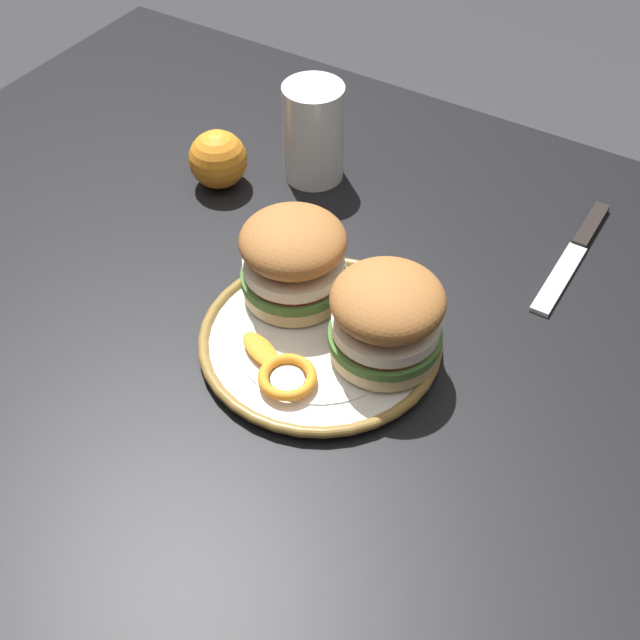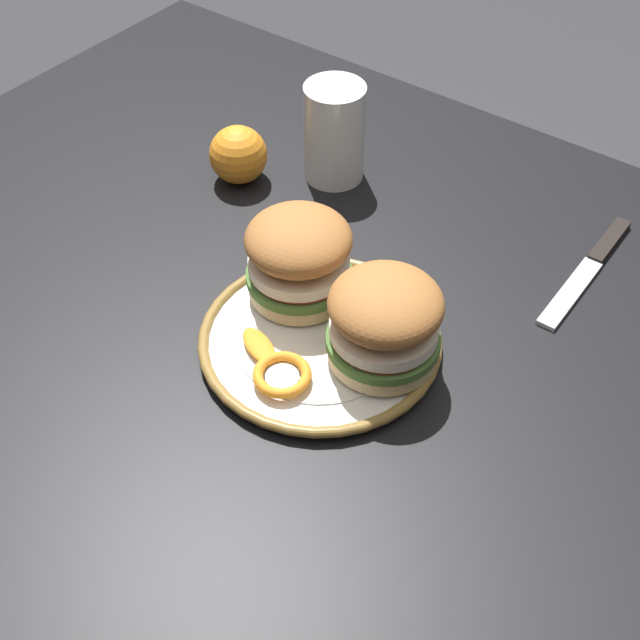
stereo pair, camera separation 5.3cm
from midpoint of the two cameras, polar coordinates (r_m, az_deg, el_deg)
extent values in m
plane|color=#333338|center=(1.61, -0.26, -18.79)|extent=(8.00, 8.00, 0.00)
cube|color=black|center=(0.97, -0.41, 0.90)|extent=(1.23, 0.95, 0.03)
cube|color=black|center=(1.74, -6.82, 7.23)|extent=(0.06, 0.06, 0.75)
cylinder|color=white|center=(0.91, 1.67, -1.55)|extent=(0.24, 0.24, 0.01)
torus|color=olive|center=(0.90, 1.68, -1.29)|extent=(0.26, 0.26, 0.01)
cylinder|color=white|center=(0.90, 1.68, -1.25)|extent=(0.18, 0.18, 0.00)
cylinder|color=beige|center=(0.94, 0.12, 2.29)|extent=(0.11, 0.11, 0.02)
cylinder|color=#477033|center=(0.93, 0.12, 2.92)|extent=(0.12, 0.12, 0.01)
cylinder|color=#BC3828|center=(0.92, 0.12, 3.28)|extent=(0.10, 0.10, 0.01)
cylinder|color=silver|center=(0.91, 0.13, 3.74)|extent=(0.11, 0.11, 0.01)
ellipsoid|color=#A36633|center=(0.89, 0.13, 5.32)|extent=(0.13, 0.13, 0.05)
cylinder|color=beige|center=(0.87, 5.95, -1.99)|extent=(0.11, 0.11, 0.02)
cylinder|color=#477033|center=(0.86, 6.01, -1.37)|extent=(0.12, 0.12, 0.01)
cylinder|color=#BC3828|center=(0.86, 6.05, -1.00)|extent=(0.10, 0.10, 0.01)
cylinder|color=silver|center=(0.85, 6.11, -0.54)|extent=(0.11, 0.11, 0.01)
ellipsoid|color=#A36633|center=(0.83, 6.28, 1.03)|extent=(0.15, 0.15, 0.05)
torus|color=orange|center=(0.85, -0.79, -3.76)|extent=(0.08, 0.08, 0.01)
cylinder|color=#F4E5C6|center=(0.85, -0.79, -3.92)|extent=(0.03, 0.03, 0.00)
ellipsoid|color=orange|center=(0.88, -2.40, -1.81)|extent=(0.06, 0.05, 0.01)
cylinder|color=white|center=(1.10, 2.37, 12.45)|extent=(0.08, 0.08, 0.13)
cylinder|color=#5B2D19|center=(1.12, 2.33, 11.35)|extent=(0.07, 0.07, 0.08)
sphere|color=orange|center=(1.11, -4.16, 11.00)|extent=(0.08, 0.08, 0.08)
cube|color=silver|center=(1.01, 17.93, 1.69)|extent=(0.02, 0.13, 0.01)
cube|color=black|center=(1.09, 20.18, 4.90)|extent=(0.02, 0.09, 0.01)
camera|label=1|loc=(0.03, -88.28, 1.76)|focal=47.55mm
camera|label=2|loc=(0.03, 91.72, -1.76)|focal=47.55mm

